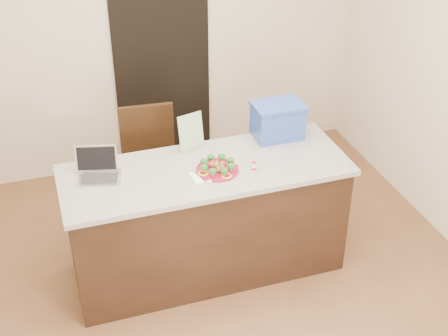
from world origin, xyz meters
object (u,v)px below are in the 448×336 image
object	(u,v)px
napkin	(203,176)
chair	(151,159)
island	(207,220)
plate	(217,169)
blue_box	(278,120)
laptop	(98,169)
yogurt_bottle	(254,167)

from	to	relation	value
napkin	chair	bearing A→B (deg)	101.47
island	plate	distance (m)	0.48
island	blue_box	distance (m)	0.93
island	laptop	bearing A→B (deg)	169.54
yogurt_bottle	blue_box	xyz separation A→B (m)	(0.35, 0.42, 0.11)
napkin	yogurt_bottle	bearing A→B (deg)	-7.22
plate	napkin	xyz separation A→B (m)	(-0.12, -0.04, -0.01)
napkin	yogurt_bottle	world-z (taller)	yogurt_bottle
napkin	yogurt_bottle	size ratio (longest dim) A/B	2.12
plate	chair	bearing A→B (deg)	109.06
plate	blue_box	xyz separation A→B (m)	(0.59, 0.34, 0.13)
yogurt_bottle	chair	bearing A→B (deg)	119.65
napkin	blue_box	xyz separation A→B (m)	(0.71, 0.37, 0.14)
laptop	blue_box	world-z (taller)	blue_box
napkin	yogurt_bottle	xyz separation A→B (m)	(0.36, -0.05, 0.03)
yogurt_bottle	chair	distance (m)	1.16
yogurt_bottle	laptop	world-z (taller)	laptop
plate	chair	distance (m)	0.99
yogurt_bottle	blue_box	distance (m)	0.55
island	plate	size ratio (longest dim) A/B	6.85
napkin	blue_box	bearing A→B (deg)	27.87
yogurt_bottle	blue_box	size ratio (longest dim) A/B	0.20
napkin	chair	size ratio (longest dim) A/B	0.16
blue_box	chair	bearing A→B (deg)	149.21
chair	blue_box	bearing A→B (deg)	-26.27
plate	chair	size ratio (longest dim) A/B	0.30
plate	blue_box	world-z (taller)	blue_box
island	napkin	world-z (taller)	napkin
napkin	laptop	world-z (taller)	laptop
island	blue_box	world-z (taller)	blue_box
island	laptop	size ratio (longest dim) A/B	6.19
plate	blue_box	distance (m)	0.69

